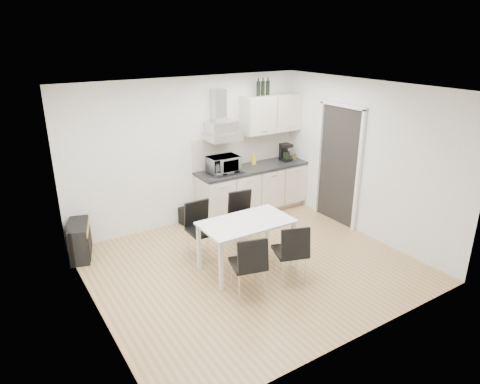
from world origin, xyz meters
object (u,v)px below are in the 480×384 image
object	(u,v)px
chair_far_left	(203,231)
floor_speaker	(185,216)
dining_table	(246,227)
guitar_amp	(80,240)
chair_far_right	(245,220)
kitchenette	(253,170)
chair_near_right	(290,252)
chair_near_left	(248,265)

from	to	relation	value
chair_far_left	floor_speaker	distance (m)	1.34
dining_table	guitar_amp	distance (m)	2.61
chair_far_right	floor_speaker	world-z (taller)	chair_far_right
kitchenette	chair_far_left	distance (m)	2.05
dining_table	chair_near_right	size ratio (longest dim) A/B	1.50
chair_far_right	guitar_amp	bearing A→B (deg)	-15.56
kitchenette	chair_near_right	xyz separation A→B (m)	(-0.96, -2.35, -0.39)
chair_far_right	chair_near_left	world-z (taller)	same
chair_far_left	chair_near_left	bearing A→B (deg)	92.29
kitchenette	dining_table	xyz separation A→B (m)	(-1.29, -1.74, -0.17)
dining_table	chair_near_right	bearing A→B (deg)	-61.24
chair_far_left	chair_far_right	distance (m)	0.77
chair_near_left	guitar_amp	distance (m)	2.77
floor_speaker	kitchenette	bearing A→B (deg)	-15.38
chair_far_right	dining_table	bearing A→B (deg)	66.14
chair_far_left	chair_far_right	world-z (taller)	same
kitchenette	chair_near_right	size ratio (longest dim) A/B	2.86
guitar_amp	floor_speaker	size ratio (longest dim) A/B	2.32
chair_far_left	chair_far_right	bearing A→B (deg)	-178.15
chair_near_left	chair_near_right	world-z (taller)	same
dining_table	floor_speaker	bearing A→B (deg)	93.15
kitchenette	dining_table	distance (m)	2.17
chair_far_right	chair_near_right	distance (m)	1.25
kitchenette	chair_far_right	size ratio (longest dim) A/B	2.86
guitar_amp	chair_far_left	bearing A→B (deg)	-15.89
chair_near_right	chair_far_left	bearing A→B (deg)	138.92
dining_table	guitar_amp	world-z (taller)	dining_table
dining_table	chair_near_left	xyz separation A→B (m)	(-0.35, -0.58, -0.22)
dining_table	guitar_amp	bearing A→B (deg)	140.84
chair_near_left	dining_table	bearing A→B (deg)	73.32
kitchenette	guitar_amp	bearing A→B (deg)	-178.52
chair_far_right	floor_speaker	xyz separation A→B (m)	(-0.47, 1.27, -0.28)
dining_table	chair_far_left	xyz separation A→B (m)	(-0.38, 0.62, -0.22)
guitar_amp	floor_speaker	bearing A→B (deg)	24.32
chair_near_left	guitar_amp	bearing A→B (deg)	141.00
dining_table	guitar_amp	size ratio (longest dim) A/B	1.82
chair_far_right	chair_near_left	size ratio (longest dim) A/B	1.00
guitar_amp	chair_near_right	bearing A→B (deg)	-27.54
chair_far_left	chair_near_right	bearing A→B (deg)	120.81
chair_far_right	guitar_amp	size ratio (longest dim) A/B	1.21
chair_near_right	guitar_amp	world-z (taller)	chair_near_right
chair_far_right	chair_near_left	bearing A→B (deg)	66.12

